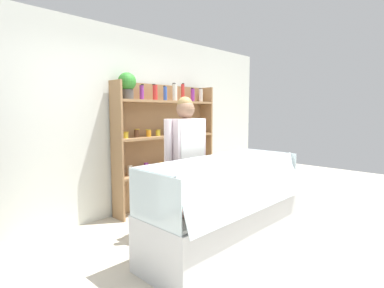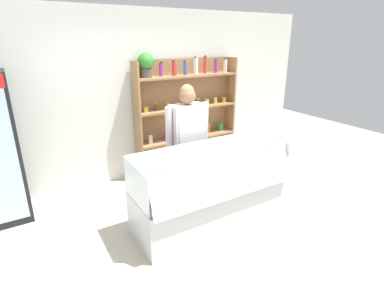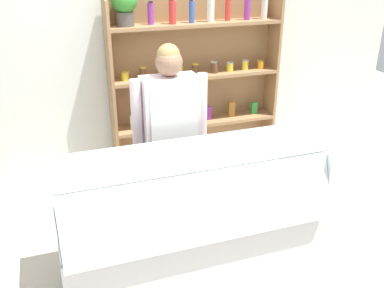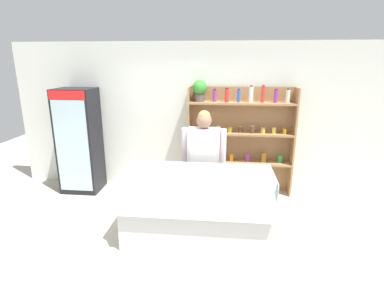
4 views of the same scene
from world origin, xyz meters
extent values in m
plane|color=beige|center=(0.00, 0.00, 0.00)|extent=(12.00, 12.00, 0.00)
cube|color=silver|center=(0.00, 1.98, 1.35)|extent=(6.80, 0.10, 2.70)
cube|color=black|center=(-2.09, 1.56, 0.95)|extent=(0.68, 0.56, 1.90)
cube|color=silver|center=(-2.09, 1.28, 0.95)|extent=(0.60, 0.01, 1.70)
cube|color=red|center=(-2.09, 1.28, 1.81)|extent=(0.64, 0.01, 0.16)
cylinder|color=red|center=(-2.30, 1.34, 0.33)|extent=(0.05, 0.05, 0.15)
cylinder|color=#9E6623|center=(-2.16, 1.34, 0.34)|extent=(0.05, 0.05, 0.18)
cylinder|color=#2D8C38|center=(-2.02, 1.34, 0.33)|extent=(0.06, 0.06, 0.16)
cylinder|color=red|center=(-1.88, 1.34, 0.34)|extent=(0.07, 0.07, 0.19)
cylinder|color=#9E6623|center=(-2.28, 1.34, 0.85)|extent=(0.06, 0.06, 0.19)
cylinder|color=red|center=(-2.09, 1.34, 0.85)|extent=(0.05, 0.05, 0.20)
cylinder|color=#2D8C38|center=(-1.91, 1.34, 0.82)|extent=(0.06, 0.06, 0.14)
cylinder|color=#3356B2|center=(-2.28, 1.34, 1.36)|extent=(0.06, 0.06, 0.21)
cylinder|color=#9E6623|center=(-2.09, 1.34, 1.33)|extent=(0.05, 0.05, 0.16)
cylinder|color=silver|center=(-1.91, 1.34, 1.36)|extent=(0.05, 0.05, 0.22)
cube|color=#9E754C|center=(0.83, 1.89, 0.97)|extent=(1.87, 0.02, 1.93)
cube|color=#9E754C|center=(-0.09, 1.75, 0.97)|extent=(0.03, 0.28, 1.93)
cube|color=#9E754C|center=(1.75, 1.75, 0.97)|extent=(0.03, 0.28, 1.93)
cube|color=#9E754C|center=(0.83, 1.75, 0.58)|extent=(1.81, 0.28, 0.04)
cube|color=#9E754C|center=(0.83, 1.75, 1.12)|extent=(1.81, 0.28, 0.04)
cube|color=#9E754C|center=(0.83, 1.75, 1.66)|extent=(1.81, 0.28, 0.04)
cylinder|color=#4C4742|center=(0.09, 1.75, 1.75)|extent=(0.17, 0.17, 0.13)
sphere|color=#32862D|center=(0.09, 1.75, 1.92)|extent=(0.25, 0.25, 0.25)
cylinder|color=purple|center=(0.35, 1.77, 1.78)|extent=(0.06, 0.06, 0.21)
cylinder|color=black|center=(0.35, 1.75, 1.90)|extent=(0.04, 0.04, 0.02)
cylinder|color=red|center=(0.56, 1.72, 1.79)|extent=(0.07, 0.07, 0.22)
cylinder|color=black|center=(0.56, 1.75, 1.91)|extent=(0.05, 0.05, 0.02)
cylinder|color=#3356B2|center=(0.77, 1.73, 1.78)|extent=(0.06, 0.06, 0.21)
cylinder|color=black|center=(0.77, 1.75, 1.90)|extent=(0.04, 0.04, 0.02)
cylinder|color=silver|center=(0.97, 1.73, 1.81)|extent=(0.08, 0.08, 0.27)
cylinder|color=black|center=(0.97, 1.75, 1.95)|extent=(0.05, 0.05, 0.02)
cylinder|color=red|center=(1.17, 1.75, 1.82)|extent=(0.06, 0.06, 0.28)
cylinder|color=black|center=(1.17, 1.75, 1.96)|extent=(0.04, 0.04, 0.02)
cylinder|color=purple|center=(1.39, 1.74, 1.78)|extent=(0.07, 0.07, 0.21)
cylinder|color=black|center=(1.39, 1.75, 1.90)|extent=(0.04, 0.04, 0.02)
cylinder|color=silver|center=(1.59, 1.73, 1.79)|extent=(0.07, 0.07, 0.22)
cylinder|color=black|center=(1.59, 1.75, 1.91)|extent=(0.05, 0.05, 0.02)
cylinder|color=yellow|center=(0.06, 1.76, 1.18)|extent=(0.08, 0.08, 0.08)
cylinder|color=gold|center=(0.06, 1.75, 1.22)|extent=(0.08, 0.08, 0.01)
cylinder|color=brown|center=(0.24, 1.76, 1.19)|extent=(0.07, 0.07, 0.11)
cylinder|color=gold|center=(0.24, 1.75, 1.26)|extent=(0.07, 0.07, 0.01)
cylinder|color=orange|center=(0.44, 1.73, 1.19)|extent=(0.07, 0.07, 0.10)
cylinder|color=gold|center=(0.44, 1.75, 1.24)|extent=(0.08, 0.08, 0.01)
cylinder|color=yellow|center=(0.64, 1.76, 1.18)|extent=(0.07, 0.07, 0.08)
cylinder|color=gold|center=(0.64, 1.75, 1.23)|extent=(0.07, 0.07, 0.01)
cylinder|color=brown|center=(0.82, 1.75, 1.19)|extent=(0.07, 0.07, 0.10)
cylinder|color=gold|center=(0.82, 1.75, 1.25)|extent=(0.07, 0.07, 0.01)
cylinder|color=brown|center=(1.03, 1.73, 1.19)|extent=(0.07, 0.07, 0.11)
cylinder|color=silver|center=(1.03, 1.75, 1.25)|extent=(0.08, 0.08, 0.01)
cylinder|color=yellow|center=(1.22, 1.74, 1.18)|extent=(0.07, 0.07, 0.08)
cylinder|color=silver|center=(1.22, 1.75, 1.23)|extent=(0.08, 0.08, 0.01)
cylinder|color=yellow|center=(1.40, 1.75, 1.18)|extent=(0.07, 0.07, 0.09)
cylinder|color=silver|center=(1.40, 1.75, 1.24)|extent=(0.07, 0.07, 0.01)
cylinder|color=orange|center=(1.59, 1.73, 1.18)|extent=(0.07, 0.07, 0.08)
cylinder|color=gold|center=(1.59, 1.75, 1.22)|extent=(0.08, 0.08, 0.01)
cube|color=silver|center=(0.11, 1.75, 0.67)|extent=(0.06, 0.04, 0.15)
cube|color=purple|center=(0.40, 1.75, 0.67)|extent=(0.06, 0.04, 0.15)
cube|color=orange|center=(0.68, 1.75, 0.66)|extent=(0.06, 0.04, 0.13)
cube|color=purple|center=(0.97, 1.75, 0.68)|extent=(0.07, 0.04, 0.16)
cube|color=#9E6623|center=(1.26, 1.75, 0.69)|extent=(0.08, 0.04, 0.18)
cube|color=#2D8C38|center=(1.55, 1.75, 0.67)|extent=(0.08, 0.04, 0.14)
cube|color=silver|center=(0.20, 0.12, 0.28)|extent=(1.95, 0.73, 0.55)
cube|color=white|center=(0.20, 0.12, 0.57)|extent=(1.89, 0.67, 0.03)
cube|color=silver|center=(0.20, -0.23, 0.78)|extent=(1.91, 0.16, 0.47)
cube|color=silver|center=(0.20, 0.17, 1.00)|extent=(1.91, 0.57, 0.01)
cube|color=silver|center=(-0.77, 0.12, 0.78)|extent=(0.01, 0.69, 0.45)
cube|color=silver|center=(1.16, 0.12, 0.78)|extent=(0.01, 0.69, 0.45)
cube|color=beige|center=(-0.62, 0.20, 0.61)|extent=(0.17, 0.14, 0.05)
cube|color=white|center=(-0.62, -0.01, 0.61)|extent=(0.05, 0.03, 0.02)
cube|color=tan|center=(-0.41, 0.20, 0.61)|extent=(0.16, 0.11, 0.05)
cube|color=white|center=(-0.41, -0.01, 0.61)|extent=(0.05, 0.03, 0.02)
cube|color=beige|center=(-0.21, 0.20, 0.61)|extent=(0.16, 0.11, 0.04)
cube|color=white|center=(-0.21, -0.01, 0.61)|extent=(0.05, 0.03, 0.02)
cube|color=tan|center=(-0.01, 0.20, 0.61)|extent=(0.16, 0.12, 0.05)
cube|color=white|center=(-0.01, -0.01, 0.61)|extent=(0.05, 0.03, 0.02)
cube|color=tan|center=(0.20, 0.20, 0.61)|extent=(0.17, 0.13, 0.06)
cube|color=white|center=(0.20, -0.01, 0.61)|extent=(0.05, 0.03, 0.02)
cube|color=tan|center=(0.40, 0.20, 0.61)|extent=(0.16, 0.11, 0.04)
cube|color=white|center=(0.40, -0.01, 0.61)|extent=(0.05, 0.03, 0.02)
cube|color=beige|center=(0.61, 0.20, 0.61)|extent=(0.16, 0.13, 0.05)
cube|color=white|center=(0.61, -0.01, 0.61)|extent=(0.05, 0.03, 0.02)
cube|color=beige|center=(0.81, 0.20, 0.61)|extent=(0.16, 0.11, 0.05)
cube|color=white|center=(0.81, -0.01, 0.61)|extent=(0.05, 0.03, 0.02)
cube|color=beige|center=(1.01, 0.20, 0.61)|extent=(0.17, 0.14, 0.04)
cube|color=white|center=(1.01, -0.01, 0.61)|extent=(0.05, 0.03, 0.02)
cylinder|color=#C1706B|center=(-0.60, 0.01, 0.66)|extent=(0.16, 0.16, 0.14)
cylinder|color=#A35B4C|center=(-0.38, 0.01, 0.65)|extent=(0.20, 0.16, 0.13)
cylinder|color=#C1706B|center=(-0.16, 0.01, 0.66)|extent=(0.20, 0.16, 0.15)
cylinder|color=white|center=(0.69, 0.03, 0.69)|extent=(0.07, 0.07, 0.21)
cylinder|color=white|center=(0.79, 0.03, 0.68)|extent=(0.07, 0.07, 0.20)
cylinder|color=#4C4233|center=(0.13, 0.75, 0.39)|extent=(0.13, 0.13, 0.78)
cylinder|color=#4C4233|center=(0.34, 0.75, 0.39)|extent=(0.13, 0.13, 0.78)
cube|color=silver|center=(0.24, 0.75, 1.10)|extent=(0.47, 0.24, 0.64)
cube|color=white|center=(0.24, 0.62, 0.76)|extent=(0.39, 0.01, 1.20)
cylinder|color=silver|center=(-0.05, 0.75, 1.13)|extent=(0.09, 0.09, 0.58)
cylinder|color=silver|center=(0.52, 0.75, 1.13)|extent=(0.09, 0.09, 0.58)
sphere|color=#8C664C|center=(0.24, 0.75, 1.54)|extent=(0.22, 0.22, 0.22)
sphere|color=#997A47|center=(0.24, 0.76, 1.59)|extent=(0.19, 0.19, 0.19)
camera|label=1|loc=(-2.30, -1.81, 1.51)|focal=28.00mm
camera|label=2|loc=(-1.73, -2.62, 2.26)|focal=28.00mm
camera|label=3|loc=(-0.69, -2.49, 2.35)|focal=40.00mm
camera|label=4|loc=(0.50, -3.48, 2.38)|focal=28.00mm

